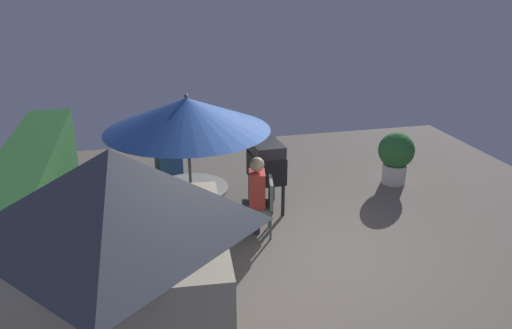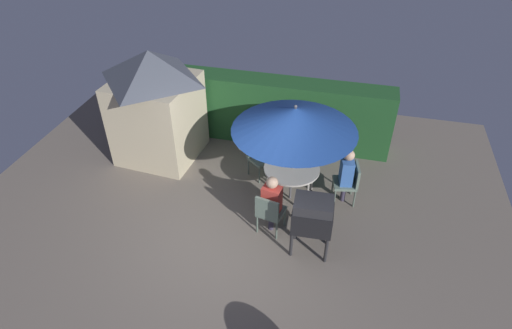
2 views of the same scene
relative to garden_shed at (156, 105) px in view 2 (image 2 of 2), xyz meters
The scene contains 11 objects.
ground_plane 3.45m from the garden_shed, 45.08° to the right, with size 11.00×11.00×0.00m, color #6B6056.
hedge_backdrop 2.62m from the garden_shed, 28.93° to the left, with size 5.98×0.68×1.62m.
garden_shed is the anchor object (origin of this frame).
patio_table 3.44m from the garden_shed, 15.31° to the right, with size 1.13×1.13×0.80m.
patio_umbrella 3.44m from the garden_shed, 15.31° to the right, with size 2.38×2.38×2.22m.
bbq_grill 4.48m from the garden_shed, 29.87° to the right, with size 0.72×0.53×1.20m.
chair_near_shed 3.71m from the garden_shed, 32.62° to the right, with size 0.54×0.55×0.90m.
chair_far_side 4.55m from the garden_shed, ahead, with size 0.54×0.54×0.90m.
chair_toward_hedge 2.56m from the garden_shed, ahead, with size 0.65×0.65×0.90m.
person_in_red 3.63m from the garden_shed, 31.34° to the right, with size 0.38×0.30×1.26m.
person_in_blue 4.43m from the garden_shed, ahead, with size 0.30×0.38×1.26m.
Camera 2 is at (1.96, -5.41, 5.96)m, focal length 29.97 mm.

